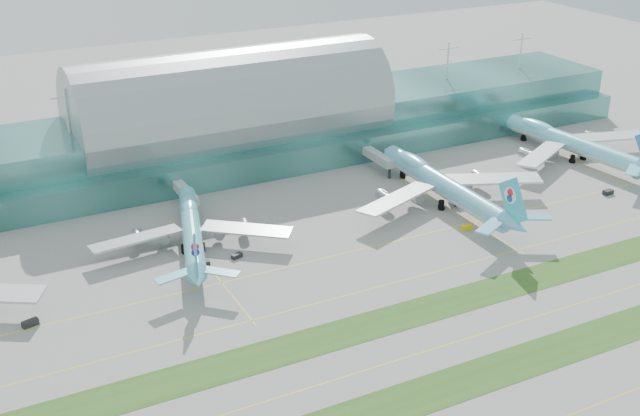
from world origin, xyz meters
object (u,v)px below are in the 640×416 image
airliner_b (191,229)px  airliner_c (443,184)px  terminal (232,125)px  airliner_d (570,142)px

airliner_b → airliner_c: size_ratio=0.83×
terminal → airliner_c: size_ratio=4.13×
terminal → airliner_b: bearing=-121.2°
airliner_b → airliner_c: bearing=11.1°
airliner_c → airliner_d: bearing=11.8°
terminal → airliner_b: 74.86m
terminal → airliner_c: bearing=-55.8°
terminal → airliner_d: bearing=-26.1°
airliner_c → airliner_d: (69.69, 13.32, -0.34)m
airliner_b → airliner_d: size_ratio=0.87×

